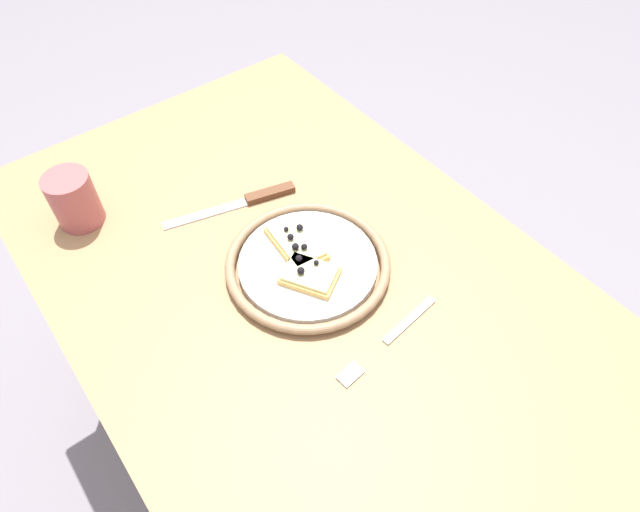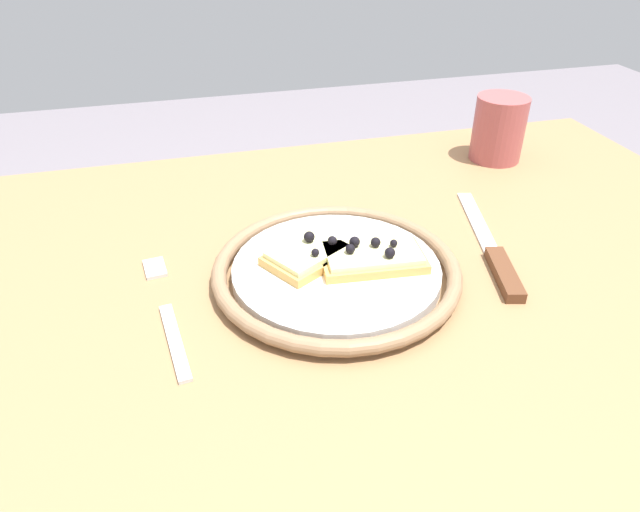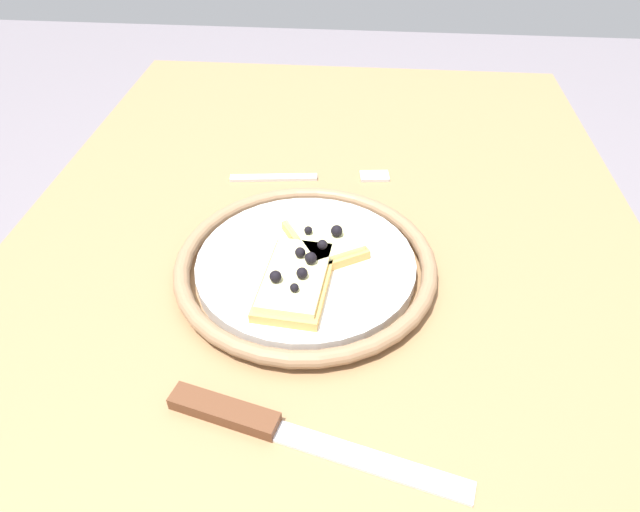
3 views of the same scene
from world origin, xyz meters
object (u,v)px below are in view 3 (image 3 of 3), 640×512
at_px(dining_table, 322,337).
at_px(plate, 305,266).
at_px(knife, 262,424).
at_px(pizza_slice_near, 296,279).
at_px(fork, 312,177).
at_px(pizza_slice_far, 325,238).

relative_size(dining_table, plate, 4.16).
bearing_deg(knife, dining_table, 170.41).
bearing_deg(dining_table, plate, -79.65).
bearing_deg(pizza_slice_near, fork, -178.18).
bearing_deg(plate, pizza_slice_near, -8.62).
bearing_deg(dining_table, pizza_slice_near, -30.11).
height_order(dining_table, pizza_slice_near, pizza_slice_near).
bearing_deg(pizza_slice_far, fork, -168.82).
relative_size(plate, pizza_slice_far, 2.54).
xyz_separation_m(pizza_slice_far, knife, (0.21, -0.03, -0.02)).
bearing_deg(knife, pizza_slice_near, 176.51).
xyz_separation_m(plate, pizza_slice_near, (0.03, -0.01, 0.01)).
height_order(plate, pizza_slice_near, pizza_slice_near).
height_order(plate, fork, plate).
height_order(dining_table, pizza_slice_far, pizza_slice_far).
bearing_deg(plate, dining_table, 100.35).
relative_size(pizza_slice_near, knife, 0.49).
distance_m(plate, fork, 0.18).
xyz_separation_m(pizza_slice_near, pizza_slice_far, (-0.07, 0.02, -0.00)).
bearing_deg(dining_table, fork, -170.81).
bearing_deg(pizza_slice_far, dining_table, -1.93).
bearing_deg(fork, knife, -0.31).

